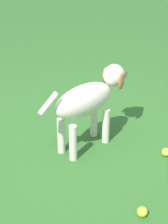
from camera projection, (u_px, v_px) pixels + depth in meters
name	position (u px, v px, depth m)	size (l,w,h in m)	color
ground	(93.00, 158.00, 2.82)	(14.00, 14.00, 0.00)	#2D6026
dog	(89.00, 99.00, 2.80)	(0.49, 0.81, 0.61)	silver
tennis_ball_0	(95.00, 86.00, 3.90)	(0.07, 0.07, 0.07)	#CCDF36
tennis_ball_1	(166.00, 152.00, 2.83)	(0.07, 0.07, 0.07)	#CCD435
tennis_ball_2	(142.00, 212.00, 2.27)	(0.07, 0.07, 0.07)	#C9D933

